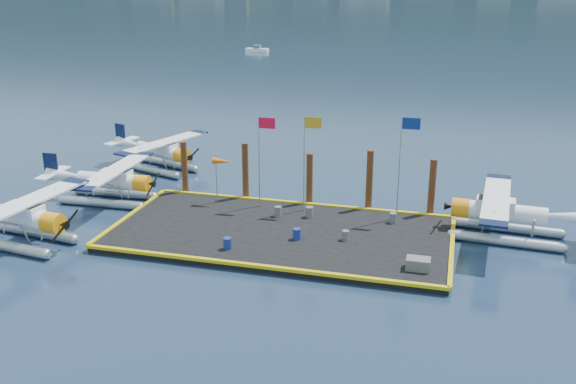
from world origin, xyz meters
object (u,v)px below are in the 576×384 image
(flagpole_blue, at_px, (403,153))
(piling_1, at_px, (245,173))
(piling_0, at_px, (185,169))
(piling_2, at_px, (309,181))
(seaplane_c, at_px, (161,154))
(drum_1, at_px, (297,234))
(piling_4, at_px, (432,189))
(seaplane_d, at_px, (502,215))
(seaplane_a, at_px, (20,220))
(seaplane_b, at_px, (112,183))
(piling_3, at_px, (369,182))
(drum_2, at_px, (346,235))
(drum_4, at_px, (393,218))
(windsock, at_px, (223,162))
(flagpole_yellow, at_px, (307,149))
(drum_5, at_px, (309,212))
(drum_0, at_px, (278,211))
(flagpole_red, at_px, (262,148))
(drum_3, at_px, (227,243))
(crate, at_px, (418,264))

(flagpole_blue, bearing_deg, piling_1, 171.49)
(piling_0, height_order, piling_2, piling_0)
(seaplane_c, bearing_deg, drum_1, 69.49)
(piling_4, bearing_deg, drum_1, -138.67)
(piling_4, bearing_deg, seaplane_d, -27.17)
(seaplane_d, height_order, flagpole_blue, flagpole_blue)
(seaplane_a, distance_m, seaplane_b, 8.00)
(piling_2, relative_size, piling_3, 0.88)
(drum_2, bearing_deg, piling_4, 52.04)
(seaplane_b, height_order, piling_0, piling_0)
(drum_4, relative_size, piling_2, 0.17)
(piling_1, relative_size, piling_3, 0.98)
(windsock, height_order, piling_1, piling_1)
(piling_0, bearing_deg, flagpole_yellow, -9.86)
(drum_2, xyz_separation_m, drum_5, (-2.86, 3.05, 0.05))
(drum_4, bearing_deg, seaplane_a, -158.80)
(drum_0, distance_m, piling_1, 4.64)
(windsock, bearing_deg, flagpole_red, 0.00)
(drum_1, xyz_separation_m, piling_4, (7.25, 6.38, 1.27))
(piling_1, distance_m, piling_3, 8.50)
(piling_0, bearing_deg, drum_0, -21.91)
(drum_0, bearing_deg, seaplane_a, -151.83)
(piling_2, bearing_deg, drum_3, -107.06)
(seaplane_a, height_order, seaplane_c, seaplane_a)
(seaplane_b, height_order, drum_5, seaplane_b)
(drum_1, xyz_separation_m, crate, (7.09, -2.23, -0.02))
(flagpole_blue, relative_size, piling_2, 1.71)
(piling_4, bearing_deg, piling_1, 180.00)
(seaplane_d, distance_m, drum_0, 13.58)
(flagpole_yellow, bearing_deg, seaplane_a, -149.87)
(drum_2, bearing_deg, seaplane_a, -166.03)
(seaplane_a, xyz_separation_m, piling_3, (18.83, 10.33, 0.62))
(flagpole_blue, bearing_deg, seaplane_a, -157.46)
(drum_3, height_order, flagpole_yellow, flagpole_yellow)
(seaplane_c, bearing_deg, drum_4, 87.51)
(seaplane_c, relative_size, flagpole_red, 1.51)
(drum_3, height_order, crate, drum_3)
(drum_1, bearing_deg, drum_2, 12.56)
(seaplane_d, xyz_separation_m, drum_5, (-11.56, -0.56, -0.74))
(drum_4, distance_m, crate, 6.61)
(seaplane_c, distance_m, piling_1, 10.37)
(drum_1, relative_size, drum_4, 1.03)
(flagpole_red, bearing_deg, seaplane_d, -2.13)
(seaplane_a, height_order, flagpole_yellow, flagpole_yellow)
(piling_4, bearing_deg, drum_3, -140.80)
(flagpole_yellow, bearing_deg, drum_3, -112.02)
(seaplane_b, distance_m, drum_0, 12.08)
(seaplane_a, distance_m, seaplane_d, 28.24)
(flagpole_yellow, relative_size, piling_0, 1.55)
(seaplane_d, relative_size, drum_4, 15.10)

